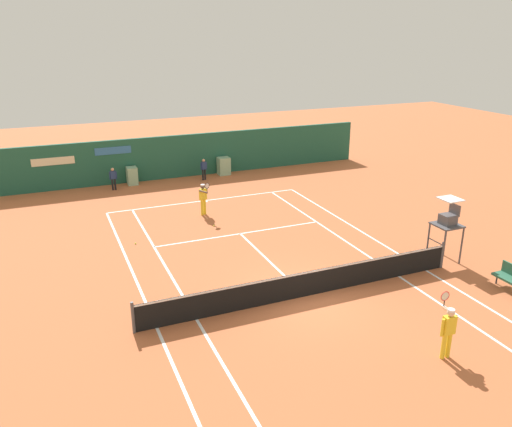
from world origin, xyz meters
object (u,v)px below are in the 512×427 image
player_near_side (448,328)px  ball_kid_right_post (204,168)px  tennis_ball_by_sideline (214,226)px  player_on_baseline (203,197)px  ball_kid_centre_post (113,177)px  umpire_chair (448,222)px  tennis_ball_mid_court (135,243)px

player_near_side → ball_kid_right_post: player_near_side is taller
player_near_side → tennis_ball_by_sideline: (-2.80, 12.49, -0.92)m
player_on_baseline → ball_kid_right_post: (1.95, 6.19, -0.20)m
ball_kid_right_post → ball_kid_centre_post: ball_kid_right_post is taller
umpire_chair → player_on_baseline: umpire_chair is taller
tennis_ball_mid_court → player_on_baseline: bearing=32.5°
umpire_chair → tennis_ball_mid_court: (-11.18, 6.60, -1.68)m
ball_kid_centre_post → tennis_ball_mid_court: bearing=86.5°
ball_kid_centre_post → tennis_ball_by_sideline: bearing=112.6°
player_near_side → ball_kid_centre_post: player_near_side is taller
umpire_chair → ball_kid_centre_post: bearing=35.3°
player_on_baseline → tennis_ball_mid_court: 4.73m
player_on_baseline → ball_kid_right_post: bearing=-134.0°
player_on_baseline → player_near_side: (2.75, -14.23, -0.01)m
player_on_baseline → tennis_ball_mid_court: (-3.91, -2.49, -0.94)m
umpire_chair → tennis_ball_mid_court: 13.09m
player_near_side → tennis_ball_mid_court: 13.53m
umpire_chair → ball_kid_centre_post: 18.75m
player_near_side → ball_kid_right_post: 20.44m
umpire_chair → player_on_baseline: size_ratio=1.46×
player_on_baseline → ball_kid_centre_post: bearing=-86.6°
umpire_chair → ball_kid_right_post: (-5.32, 15.28, -0.94)m
player_on_baseline → ball_kid_right_post: size_ratio=1.37×
player_near_side → ball_kid_centre_post: bearing=109.2°
player_near_side → tennis_ball_mid_court: player_near_side is taller
player_near_side → tennis_ball_by_sideline: player_near_side is taller
ball_kid_centre_post → tennis_ball_mid_court: ball_kid_centre_post is taller
ball_kid_right_post → ball_kid_centre_post: size_ratio=1.01×
umpire_chair → tennis_ball_by_sideline: (-7.32, 7.34, -1.68)m
player_on_baseline → ball_kid_right_post: 6.49m
ball_kid_right_post → tennis_ball_by_sideline: (-2.00, -7.93, -0.74)m
player_near_side → ball_kid_right_post: size_ratio=1.35×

